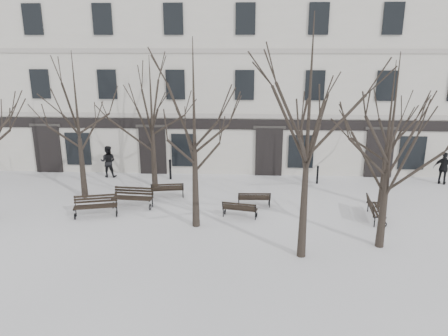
# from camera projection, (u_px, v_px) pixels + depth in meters

# --- Properties ---
(ground) EXTENTS (100.00, 100.00, 0.00)m
(ground) POSITION_uv_depth(u_px,v_px,m) (196.00, 228.00, 19.05)
(ground) COLOR white
(ground) RESTS_ON ground
(building) EXTENTS (40.40, 10.20, 11.40)m
(building) POSITION_uv_depth(u_px,v_px,m) (216.00, 76.00, 29.88)
(building) COLOR beige
(building) RESTS_ON ground
(tree_1) EXTENTS (5.63, 5.63, 8.05)m
(tree_1) POSITION_uv_depth(u_px,v_px,m) (194.00, 113.00, 17.89)
(tree_1) COLOR black
(tree_1) RESTS_ON ground
(tree_2) EXTENTS (6.18, 6.18, 8.83)m
(tree_2) POSITION_uv_depth(u_px,v_px,m) (309.00, 112.00, 15.08)
(tree_2) COLOR black
(tree_2) RESTS_ON ground
(tree_3) EXTENTS (5.27, 5.27, 7.53)m
(tree_3) POSITION_uv_depth(u_px,v_px,m) (392.00, 130.00, 16.07)
(tree_3) COLOR black
(tree_3) RESTS_ON ground
(tree_4) EXTENTS (5.21, 5.21, 7.44)m
(tree_4) POSITION_uv_depth(u_px,v_px,m) (77.00, 108.00, 21.49)
(tree_4) COLOR black
(tree_4) RESTS_ON ground
(tree_5) EXTENTS (5.01, 5.01, 7.16)m
(tree_5) POSITION_uv_depth(u_px,v_px,m) (151.00, 107.00, 23.22)
(tree_5) COLOR black
(tree_5) RESTS_ON ground
(tree_6) EXTENTS (4.93, 4.93, 7.05)m
(tree_6) POSITION_uv_depth(u_px,v_px,m) (390.00, 118.00, 20.27)
(tree_6) COLOR black
(tree_6) RESTS_ON ground
(bench_0) EXTENTS (2.06, 1.15, 0.99)m
(bench_0) POSITION_uv_depth(u_px,v_px,m) (96.00, 205.00, 20.24)
(bench_0) COLOR black
(bench_0) RESTS_ON ground
(bench_1) EXTENTS (1.67, 0.88, 0.80)m
(bench_1) POSITION_uv_depth(u_px,v_px,m) (240.00, 209.00, 20.08)
(bench_1) COLOR black
(bench_1) RESTS_ON ground
(bench_2) EXTENTS (1.61, 0.65, 0.80)m
(bench_2) POSITION_uv_depth(u_px,v_px,m) (254.00, 198.00, 21.38)
(bench_2) COLOR black
(bench_2) RESTS_ON ground
(bench_3) EXTENTS (2.01, 0.87, 0.99)m
(bench_3) POSITION_uv_depth(u_px,v_px,m) (133.00, 197.00, 21.30)
(bench_3) COLOR black
(bench_3) RESTS_ON ground
(bench_4) EXTENTS (1.75, 0.87, 0.85)m
(bench_4) POSITION_uv_depth(u_px,v_px,m) (167.00, 189.00, 22.61)
(bench_4) COLOR black
(bench_4) RESTS_ON ground
(bench_5) EXTENTS (0.88, 1.96, 0.96)m
(bench_5) POSITION_uv_depth(u_px,v_px,m) (374.00, 209.00, 19.87)
(bench_5) COLOR black
(bench_5) RESTS_ON ground
(bollard_a) EXTENTS (0.16, 0.16, 1.21)m
(bollard_a) POSITION_uv_depth(u_px,v_px,m) (170.00, 169.00, 25.53)
(bollard_a) COLOR black
(bollard_a) RESTS_ON ground
(bollard_b) EXTENTS (0.14, 0.14, 1.07)m
(bollard_b) POSITION_uv_depth(u_px,v_px,m) (317.00, 174.00, 24.78)
(bollard_b) COLOR black
(bollard_b) RESTS_ON ground
(pedestrian_b) EXTENTS (0.93, 0.73, 1.90)m
(pedestrian_b) POSITION_uv_depth(u_px,v_px,m) (109.00, 177.00, 26.18)
(pedestrian_b) COLOR black
(pedestrian_b) RESTS_ON ground
(pedestrian_c) EXTENTS (1.17, 0.96, 1.86)m
(pedestrian_c) POSITION_uv_depth(u_px,v_px,m) (442.00, 184.00, 24.86)
(pedestrian_c) COLOR black
(pedestrian_c) RESTS_ON ground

